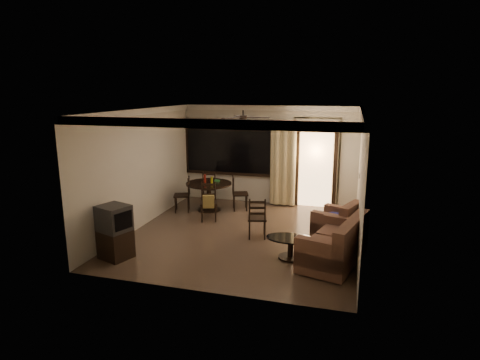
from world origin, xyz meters
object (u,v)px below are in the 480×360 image
(dining_chair_south, at_px, (209,209))
(dining_table, at_px, (209,189))
(sofa, at_px, (336,246))
(dining_chair_west, at_px, (183,201))
(dining_chair_north, at_px, (209,193))
(armchair, at_px, (338,225))
(side_chair, at_px, (257,225))
(dining_chair_east, at_px, (240,200))
(tv_cabinet, at_px, (115,232))
(coffee_table, at_px, (291,245))

(dining_chair_south, bearing_deg, dining_table, 89.90)
(dining_chair_south, xyz_separation_m, sofa, (3.21, -1.79, 0.05))
(dining_chair_west, distance_m, dining_chair_north, 1.09)
(armchair, distance_m, side_chair, 1.78)
(dining_chair_east, xyz_separation_m, side_chair, (0.95, -1.93, -0.00))
(armchair, xyz_separation_m, side_chair, (-1.74, -0.33, -0.07))
(tv_cabinet, relative_size, side_chair, 1.14)
(dining_chair_south, xyz_separation_m, tv_cabinet, (-0.95, -2.67, 0.23))
(dining_chair_west, xyz_separation_m, side_chair, (2.39, -1.37, -0.00))
(dining_chair_south, xyz_separation_m, armchair, (3.19, -0.51, 0.05))
(dining_chair_west, relative_size, coffee_table, 0.99)
(dining_table, distance_m, dining_chair_north, 0.85)
(dining_chair_south, height_order, sofa, dining_chair_south)
(dining_chair_south, relative_size, side_chair, 1.02)
(armchair, bearing_deg, dining_chair_south, -167.50)
(dining_chair_west, distance_m, coffee_table, 4.00)
(dining_chair_west, xyz_separation_m, tv_cabinet, (-0.01, -3.20, 0.25))
(dining_table, xyz_separation_m, side_chair, (1.73, -1.65, -0.33))
(dining_chair_east, distance_m, armchair, 3.13)
(coffee_table, xyz_separation_m, side_chair, (-0.89, 0.93, -0.00))
(dining_chair_east, xyz_separation_m, dining_chair_south, (-0.50, -1.09, 0.02))
(tv_cabinet, xyz_separation_m, sofa, (4.16, 0.89, -0.18))
(tv_cabinet, bearing_deg, dining_table, 97.82)
(dining_table, bearing_deg, side_chair, -43.58)
(dining_table, bearing_deg, coffee_table, -44.48)
(side_chair, bearing_deg, dining_table, -57.64)
(dining_chair_west, xyz_separation_m, dining_chair_south, (0.94, -0.53, 0.02))
(dining_chair_east, distance_m, side_chair, 2.15)
(dining_table, bearing_deg, dining_chair_west, -156.83)
(tv_cabinet, distance_m, side_chair, 3.03)
(sofa, distance_m, armchair, 1.27)
(dining_chair_north, xyz_separation_m, tv_cabinet, (-0.40, -4.22, 0.25))
(dining_chair_west, xyz_separation_m, sofa, (4.15, -2.31, 0.07))
(side_chair, bearing_deg, tv_cabinet, 23.28)
(dining_table, height_order, tv_cabinet, tv_cabinet)
(sofa, relative_size, side_chair, 1.97)
(dining_chair_west, relative_size, tv_cabinet, 0.89)
(dining_table, xyz_separation_m, tv_cabinet, (-0.67, -3.48, -0.07))
(dining_chair_east, bearing_deg, dining_table, 89.93)
(dining_chair_north, bearing_deg, coffee_table, 111.50)
(dining_table, distance_m, side_chair, 2.42)
(sofa, bearing_deg, dining_chair_west, 166.31)
(dining_chair_west, distance_m, sofa, 4.75)
(dining_chair_south, xyz_separation_m, coffee_table, (2.34, -1.77, -0.02))
(dining_table, height_order, dining_chair_west, dining_table)
(dining_chair_south, height_order, armchair, dining_chair_south)
(dining_chair_west, relative_size, armchair, 0.87)
(dining_table, distance_m, dining_chair_west, 0.79)
(tv_cabinet, xyz_separation_m, coffee_table, (3.29, 0.91, -0.25))
(dining_chair_south, height_order, tv_cabinet, tv_cabinet)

